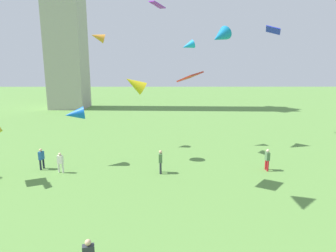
{
  "coord_description": "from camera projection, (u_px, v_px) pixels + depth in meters",
  "views": [
    {
      "loc": [
        2.71,
        -2.07,
        7.8
      ],
      "look_at": [
        2.8,
        16.2,
        4.05
      ],
      "focal_mm": 30.26,
      "sensor_mm": 36.0,
      "label": 1
    }
  ],
  "objects": [
    {
      "name": "kite_flying_7",
      "position": [
        190.0,
        77.0,
        18.05
      ],
      "size": [
        1.8,
        1.99,
        0.69
      ],
      "rotation": [
        0.0,
        0.0,
        0.95
      ],
      "color": "red"
    },
    {
      "name": "person_1",
      "position": [
        161.0,
        160.0,
        21.25
      ],
      "size": [
        0.27,
        0.55,
        1.79
      ],
      "rotation": [
        0.0,
        0.0,
        1.59
      ],
      "color": "#2D3338",
      "rests_on": "ground_plane"
    },
    {
      "name": "person_5",
      "position": [
        41.0,
        158.0,
        22.07
      ],
      "size": [
        0.34,
        0.51,
        1.68
      ],
      "rotation": [
        0.0,
        0.0,
        4.5
      ],
      "color": "#1E2333",
      "rests_on": "ground_plane"
    },
    {
      "name": "person_3",
      "position": [
        267.0,
        158.0,
        21.82
      ],
      "size": [
        0.27,
        0.53,
        1.7
      ],
      "rotation": [
        0.0,
        0.0,
        1.61
      ],
      "color": "red",
      "rests_on": "ground_plane"
    },
    {
      "name": "kite_flying_2",
      "position": [
        188.0,
        46.0,
        27.48
      ],
      "size": [
        1.55,
        1.18,
        1.16
      ],
      "rotation": [
        0.0,
        0.0,
        5.0
      ],
      "color": "#1993E7"
    },
    {
      "name": "kite_flying_10",
      "position": [
        220.0,
        36.0,
        27.02
      ],
      "size": [
        2.62,
        2.54,
        2.03
      ],
      "rotation": [
        0.0,
        0.0,
        5.44
      ],
      "color": "#1278B5"
    },
    {
      "name": "kite_flying_0",
      "position": [
        135.0,
        84.0,
        23.37
      ],
      "size": [
        2.14,
        1.44,
        1.84
      ],
      "rotation": [
        0.0,
        0.0,
        4.86
      ],
      "color": "gold"
    },
    {
      "name": "kite_flying_9",
      "position": [
        157.0,
        5.0,
        24.42
      ],
      "size": [
        1.51,
        1.49,
        0.6
      ],
      "rotation": [
        0.0,
        0.0,
        3.81
      ],
      "color": "purple"
    },
    {
      "name": "person_2",
      "position": [
        60.0,
        162.0,
        21.32
      ],
      "size": [
        0.48,
        0.33,
        1.58
      ],
      "rotation": [
        0.0,
        0.0,
        2.9
      ],
      "color": "silver",
      "rests_on": "ground_plane"
    },
    {
      "name": "kite_flying_5",
      "position": [
        75.0,
        114.0,
        22.51
      ],
      "size": [
        1.81,
        1.5,
        1.17
      ],
      "rotation": [
        0.0,
        0.0,
        5.06
      ],
      "color": "blue"
    },
    {
      "name": "kite_flying_4",
      "position": [
        98.0,
        37.0,
        26.75
      ],
      "size": [
        1.6,
        1.2,
        1.19
      ],
      "rotation": [
        0.0,
        0.0,
        4.96
      ],
      "color": "orange"
    },
    {
      "name": "kite_flying_1",
      "position": [
        273.0,
        30.0,
        32.25
      ],
      "size": [
        1.75,
        1.71,
        1.08
      ],
      "rotation": [
        0.0,
        0.0,
        5.79
      ],
      "color": "#2029CA"
    }
  ]
}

